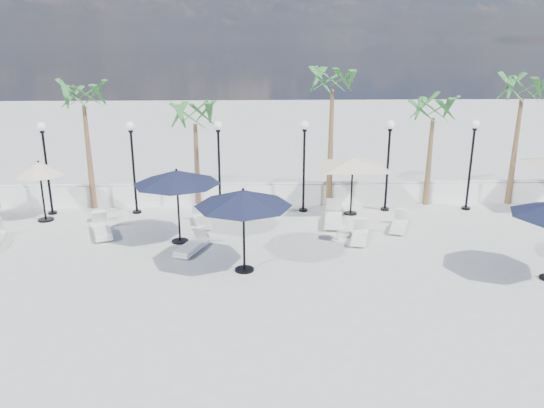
{
  "coord_description": "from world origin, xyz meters",
  "views": [
    {
      "loc": [
        -2.09,
        -14.83,
        6.94
      ],
      "look_at": [
        -1.46,
        2.72,
        1.5
      ],
      "focal_mm": 35.0,
      "sensor_mm": 36.0,
      "label": 1
    }
  ],
  "objects_px": {
    "lounger_6": "(333,218)",
    "parasol_cream_sq_a": "(353,158)",
    "lounger_3": "(192,246)",
    "lounger_5": "(360,235)",
    "parasol_navy_mid": "(243,198)",
    "parasol_cream_small": "(39,169)",
    "lounger_0": "(102,230)",
    "lounger_2": "(202,220)",
    "parasol_navy_left": "(177,178)",
    "lounger_4": "(399,224)"
  },
  "relations": [
    {
      "from": "lounger_6",
      "to": "parasol_cream_sq_a",
      "type": "distance_m",
      "value": 2.61
    },
    {
      "from": "lounger_3",
      "to": "lounger_5",
      "type": "bearing_deg",
      "value": 30.03
    },
    {
      "from": "lounger_6",
      "to": "parasol_navy_mid",
      "type": "bearing_deg",
      "value": -119.32
    },
    {
      "from": "lounger_3",
      "to": "parasol_cream_small",
      "type": "relative_size",
      "value": 0.72
    },
    {
      "from": "lounger_0",
      "to": "lounger_2",
      "type": "height_order",
      "value": "lounger_0"
    },
    {
      "from": "lounger_0",
      "to": "lounger_3",
      "type": "bearing_deg",
      "value": -46.72
    },
    {
      "from": "parasol_navy_left",
      "to": "parasol_navy_mid",
      "type": "height_order",
      "value": "parasol_navy_left"
    },
    {
      "from": "lounger_2",
      "to": "parasol_navy_left",
      "type": "xyz_separation_m",
      "value": [
        -0.61,
        -1.81,
        2.18
      ]
    },
    {
      "from": "lounger_2",
      "to": "lounger_3",
      "type": "xyz_separation_m",
      "value": [
        -0.08,
        -2.75,
        -0.0
      ]
    },
    {
      "from": "lounger_2",
      "to": "lounger_6",
      "type": "xyz_separation_m",
      "value": [
        5.18,
        -0.07,
        0.04
      ]
    },
    {
      "from": "parasol_navy_mid",
      "to": "lounger_3",
      "type": "bearing_deg",
      "value": 138.35
    },
    {
      "from": "lounger_0",
      "to": "parasol_navy_left",
      "type": "relative_size",
      "value": 0.63
    },
    {
      "from": "lounger_4",
      "to": "lounger_5",
      "type": "bearing_deg",
      "value": -126.04
    },
    {
      "from": "parasol_cream_sq_a",
      "to": "parasol_cream_small",
      "type": "bearing_deg",
      "value": -178.19
    },
    {
      "from": "lounger_0",
      "to": "lounger_4",
      "type": "xyz_separation_m",
      "value": [
        11.2,
        0.24,
        -0.02
      ]
    },
    {
      "from": "lounger_5",
      "to": "parasol_cream_small",
      "type": "relative_size",
      "value": 0.71
    },
    {
      "from": "lounger_0",
      "to": "lounger_5",
      "type": "height_order",
      "value": "lounger_0"
    },
    {
      "from": "lounger_4",
      "to": "lounger_6",
      "type": "distance_m",
      "value": 2.53
    },
    {
      "from": "lounger_3",
      "to": "lounger_4",
      "type": "height_order",
      "value": "lounger_3"
    },
    {
      "from": "lounger_2",
      "to": "parasol_navy_left",
      "type": "height_order",
      "value": "parasol_navy_left"
    },
    {
      "from": "parasol_navy_mid",
      "to": "lounger_2",
      "type": "bearing_deg",
      "value": 111.68
    },
    {
      "from": "lounger_0",
      "to": "parasol_navy_left",
      "type": "distance_m",
      "value": 3.76
    },
    {
      "from": "lounger_0",
      "to": "parasol_cream_sq_a",
      "type": "distance_m",
      "value": 10.16
    },
    {
      "from": "parasol_cream_small",
      "to": "lounger_4",
      "type": "bearing_deg",
      "value": -6.46
    },
    {
      "from": "parasol_cream_sq_a",
      "to": "lounger_0",
      "type": "bearing_deg",
      "value": -167.17
    },
    {
      "from": "lounger_2",
      "to": "parasol_navy_left",
      "type": "bearing_deg",
      "value": -121.98
    },
    {
      "from": "lounger_0",
      "to": "parasol_cream_small",
      "type": "bearing_deg",
      "value": 125.59
    },
    {
      "from": "lounger_2",
      "to": "lounger_6",
      "type": "height_order",
      "value": "lounger_6"
    },
    {
      "from": "parasol_navy_left",
      "to": "parasol_cream_small",
      "type": "height_order",
      "value": "parasol_navy_left"
    },
    {
      "from": "lounger_2",
      "to": "parasol_cream_small",
      "type": "bearing_deg",
      "value": 159.81
    },
    {
      "from": "lounger_5",
      "to": "parasol_navy_mid",
      "type": "xyz_separation_m",
      "value": [
        -4.12,
        -2.45,
        2.16
      ]
    },
    {
      "from": "lounger_0",
      "to": "parasol_cream_small",
      "type": "height_order",
      "value": "parasol_cream_small"
    },
    {
      "from": "parasol_cream_sq_a",
      "to": "lounger_4",
      "type": "bearing_deg",
      "value": -52.42
    },
    {
      "from": "lounger_3",
      "to": "parasol_navy_left",
      "type": "bearing_deg",
      "value": 141.44
    },
    {
      "from": "lounger_4",
      "to": "parasol_cream_small",
      "type": "xyz_separation_m",
      "value": [
        -13.93,
        1.58,
        1.9
      ]
    },
    {
      "from": "parasol_cream_sq_a",
      "to": "lounger_2",
      "type": "bearing_deg",
      "value": -169.19
    },
    {
      "from": "lounger_3",
      "to": "parasol_navy_left",
      "type": "distance_m",
      "value": 2.43
    },
    {
      "from": "lounger_0",
      "to": "lounger_6",
      "type": "distance_m",
      "value": 8.83
    },
    {
      "from": "lounger_2",
      "to": "parasol_cream_small",
      "type": "height_order",
      "value": "parasol_cream_small"
    },
    {
      "from": "lounger_4",
      "to": "parasol_cream_sq_a",
      "type": "bearing_deg",
      "value": 148.93
    },
    {
      "from": "parasol_navy_mid",
      "to": "parasol_cream_sq_a",
      "type": "distance_m",
      "value": 7.04
    },
    {
      "from": "lounger_3",
      "to": "parasol_cream_small",
      "type": "height_order",
      "value": "parasol_cream_small"
    },
    {
      "from": "lounger_2",
      "to": "lounger_5",
      "type": "xyz_separation_m",
      "value": [
        5.86,
        -1.92,
        -0.0
      ]
    },
    {
      "from": "lounger_2",
      "to": "lounger_6",
      "type": "relative_size",
      "value": 0.84
    },
    {
      "from": "lounger_4",
      "to": "parasol_navy_mid",
      "type": "bearing_deg",
      "value": -127.37
    },
    {
      "from": "lounger_2",
      "to": "lounger_3",
      "type": "relative_size",
      "value": 1.01
    },
    {
      "from": "lounger_0",
      "to": "parasol_navy_mid",
      "type": "bearing_deg",
      "value": -52.75
    },
    {
      "from": "parasol_navy_mid",
      "to": "parasol_cream_small",
      "type": "distance_m",
      "value": 9.56
    },
    {
      "from": "lounger_3",
      "to": "parasol_cream_sq_a",
      "type": "relative_size",
      "value": 0.34
    },
    {
      "from": "parasol_navy_mid",
      "to": "lounger_0",
      "type": "bearing_deg",
      "value": 148.06
    }
  ]
}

